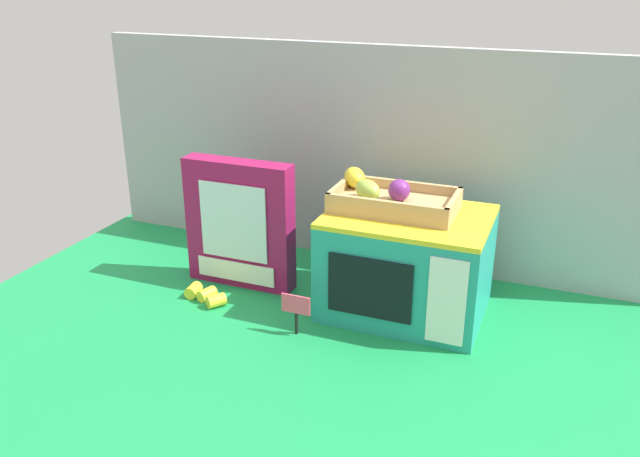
# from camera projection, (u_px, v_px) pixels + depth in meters

# --- Properties ---
(ground_plane) EXTENTS (1.70, 1.70, 0.00)m
(ground_plane) POSITION_uv_depth(u_px,v_px,m) (324.00, 304.00, 1.66)
(ground_plane) COLOR #198C47
(ground_plane) RESTS_ON ground
(display_back_panel) EXTENTS (1.61, 0.03, 0.61)m
(display_back_panel) POSITION_uv_depth(u_px,v_px,m) (366.00, 156.00, 1.81)
(display_back_panel) COLOR #A0A3A8
(display_back_panel) RESTS_ON ground
(toy_microwave) EXTENTS (0.38, 0.30, 0.25)m
(toy_microwave) POSITION_uv_depth(u_px,v_px,m) (406.00, 263.00, 1.58)
(toy_microwave) COLOR teal
(toy_microwave) RESTS_ON ground
(food_groups_crate) EXTENTS (0.31, 0.19, 0.08)m
(food_groups_crate) POSITION_uv_depth(u_px,v_px,m) (389.00, 199.00, 1.56)
(food_groups_crate) COLOR tan
(food_groups_crate) RESTS_ON toy_microwave
(cookie_set_box) EXTENTS (0.29, 0.06, 0.34)m
(cookie_set_box) POSITION_uv_depth(u_px,v_px,m) (240.00, 224.00, 1.71)
(cookie_set_box) COLOR #99144C
(cookie_set_box) RESTS_ON ground
(price_sign) EXTENTS (0.07, 0.01, 0.10)m
(price_sign) POSITION_uv_depth(u_px,v_px,m) (296.00, 308.00, 1.50)
(price_sign) COLOR black
(price_sign) RESTS_ON ground
(loose_toy_banana) EXTENTS (0.13, 0.08, 0.03)m
(loose_toy_banana) POSITION_uv_depth(u_px,v_px,m) (205.00, 295.00, 1.67)
(loose_toy_banana) COLOR yellow
(loose_toy_banana) RESTS_ON ground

